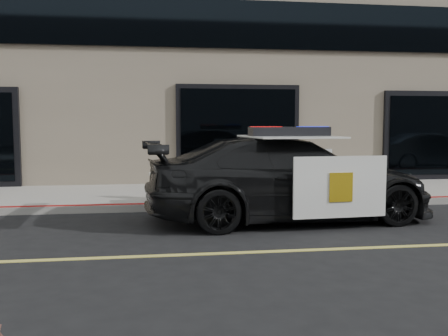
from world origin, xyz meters
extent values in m
plane|color=black|center=(0.00, 0.00, 0.00)|extent=(120.00, 120.00, 0.00)
cube|color=gray|center=(0.00, 5.25, 0.07)|extent=(60.00, 3.50, 0.15)
cube|color=#756856|center=(0.00, 10.50, 6.00)|extent=(60.00, 7.00, 12.00)
imported|color=black|center=(-0.86, 2.23, 0.78)|extent=(2.84, 5.62, 1.55)
cube|color=white|center=(-0.28, 1.15, 0.75)|extent=(1.66, 0.14, 1.04)
cube|color=white|center=(-0.41, 3.37, 0.75)|extent=(1.66, 0.14, 1.04)
cube|color=white|center=(-0.86, 2.23, 1.57)|extent=(1.67, 1.96, 0.03)
cube|color=gold|center=(-0.28, 1.11, 0.75)|extent=(0.41, 0.04, 0.49)
cube|color=black|center=(-0.86, 2.23, 1.66)|extent=(1.51, 0.48, 0.18)
cube|color=red|center=(-1.32, 2.20, 1.67)|extent=(0.54, 0.37, 0.17)
cube|color=#0C19CC|center=(-0.41, 2.25, 1.67)|extent=(0.54, 0.37, 0.17)
cylinder|color=white|center=(-3.32, 4.28, 0.19)|extent=(0.33, 0.33, 0.07)
cylinder|color=white|center=(-3.32, 4.28, 0.45)|extent=(0.24, 0.24, 0.46)
cylinder|color=white|center=(-3.32, 4.28, 0.70)|extent=(0.28, 0.28, 0.05)
sphere|color=white|center=(-3.32, 4.28, 0.75)|extent=(0.21, 0.21, 0.21)
cylinder|color=white|center=(-3.32, 4.28, 0.85)|extent=(0.06, 0.06, 0.06)
cylinder|color=white|center=(-3.32, 4.43, 0.52)|extent=(0.12, 0.11, 0.12)
cylinder|color=white|center=(-3.32, 4.12, 0.52)|extent=(0.12, 0.11, 0.12)
cylinder|color=white|center=(-3.32, 4.10, 0.45)|extent=(0.16, 0.13, 0.16)
camera|label=1|loc=(-3.40, -6.75, 1.82)|focal=40.00mm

